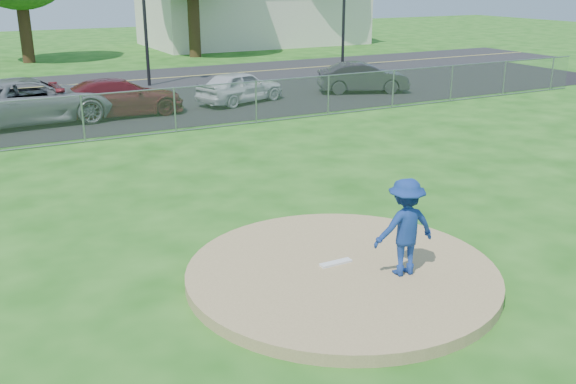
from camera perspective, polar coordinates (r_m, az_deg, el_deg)
name	(u,v)px	position (r m, az deg, el deg)	size (l,w,h in m)	color
ground	(166,149)	(19.94, -10.83, 3.77)	(120.00, 120.00, 0.00)	#1A5512
pitchers_mound	(342,273)	(11.26, 4.80, -7.23)	(5.40, 5.40, 0.20)	#9C8256
pitching_rubber	(336,263)	(11.36, 4.27, -6.30)	(0.60, 0.15, 0.04)	white
chain_link_fence	(145,113)	(21.65, -12.56, 6.86)	(40.00, 0.06, 1.50)	gray
parking_lot	(114,111)	(26.08, -15.17, 6.94)	(50.00, 8.00, 0.01)	black
street	(78,84)	(33.34, -18.20, 9.09)	(60.00, 7.00, 0.01)	black
commercial_building	(253,15)	(51.32, -3.10, 15.42)	(16.40, 9.40, 4.30)	beige
traffic_signal_right	(348,8)	(36.38, 5.32, 15.97)	(1.28, 0.20, 5.60)	black
pitcher	(405,227)	(10.86, 10.36, -3.09)	(1.08, 0.62, 1.68)	navy
parked_car_gray	(33,101)	(24.68, -21.72, 7.56)	(2.68, 5.81, 1.61)	slate
parked_car_darkred	(120,97)	(25.05, -14.73, 8.14)	(1.94, 4.77, 1.38)	maroon
parked_car_pearl	(240,87)	(26.92, -4.28, 9.32)	(1.57, 3.89, 1.33)	silver
parked_car_charcoal	(363,77)	(29.54, 6.69, 10.08)	(1.40, 4.03, 1.33)	#262729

